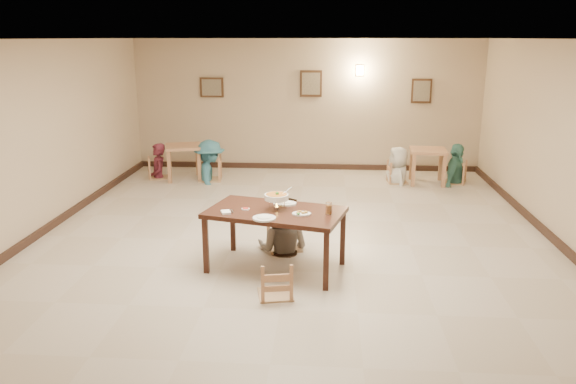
# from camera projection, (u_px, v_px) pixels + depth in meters

# --- Properties ---
(floor) EXTENTS (10.00, 10.00, 0.00)m
(floor) POSITION_uv_depth(u_px,v_px,m) (292.00, 242.00, 8.57)
(floor) COLOR beige
(floor) RESTS_ON ground
(ceiling) EXTENTS (10.00, 10.00, 0.00)m
(ceiling) POSITION_uv_depth(u_px,v_px,m) (293.00, 39.00, 7.77)
(ceiling) COLOR silver
(ceiling) RESTS_ON wall_back
(wall_back) EXTENTS (10.00, 0.00, 10.00)m
(wall_back) POSITION_uv_depth(u_px,v_px,m) (306.00, 105.00, 12.98)
(wall_back) COLOR #C5AC8F
(wall_back) RESTS_ON floor
(wall_front) EXTENTS (10.00, 0.00, 10.00)m
(wall_front) POSITION_uv_depth(u_px,v_px,m) (239.00, 300.00, 3.36)
(wall_front) COLOR #C5AC8F
(wall_front) RESTS_ON floor
(wall_left) EXTENTS (0.00, 10.00, 10.00)m
(wall_left) POSITION_uv_depth(u_px,v_px,m) (28.00, 142.00, 8.45)
(wall_left) COLOR #C5AC8F
(wall_left) RESTS_ON floor
(wall_right) EXTENTS (0.00, 10.00, 10.00)m
(wall_right) POSITION_uv_depth(u_px,v_px,m) (576.00, 149.00, 7.89)
(wall_right) COLOR #C5AC8F
(wall_right) RESTS_ON floor
(baseboard_back) EXTENTS (8.00, 0.06, 0.12)m
(baseboard_back) POSITION_uv_depth(u_px,v_px,m) (306.00, 166.00, 13.33)
(baseboard_back) COLOR #311E17
(baseboard_back) RESTS_ON floor
(baseboard_left) EXTENTS (0.06, 10.00, 0.12)m
(baseboard_left) POSITION_uv_depth(u_px,v_px,m) (41.00, 232.00, 8.83)
(baseboard_left) COLOR #311E17
(baseboard_left) RESTS_ON floor
(baseboard_right) EXTENTS (0.06, 10.00, 0.12)m
(baseboard_right) POSITION_uv_depth(u_px,v_px,m) (560.00, 245.00, 8.28)
(baseboard_right) COLOR #311E17
(baseboard_right) RESTS_ON floor
(picture_a) EXTENTS (0.55, 0.04, 0.45)m
(picture_a) POSITION_uv_depth(u_px,v_px,m) (212.00, 87.00, 12.98)
(picture_a) COLOR #3C2516
(picture_a) RESTS_ON wall_back
(picture_b) EXTENTS (0.50, 0.04, 0.60)m
(picture_b) POSITION_uv_depth(u_px,v_px,m) (311.00, 84.00, 12.80)
(picture_b) COLOR #3C2516
(picture_b) RESTS_ON wall_back
(picture_c) EXTENTS (0.45, 0.04, 0.55)m
(picture_c) POSITION_uv_depth(u_px,v_px,m) (422.00, 91.00, 12.66)
(picture_c) COLOR #3C2516
(picture_c) RESTS_ON wall_back
(wall_sconce) EXTENTS (0.16, 0.05, 0.22)m
(wall_sconce) POSITION_uv_depth(u_px,v_px,m) (360.00, 70.00, 12.64)
(wall_sconce) COLOR #FFD88C
(wall_sconce) RESTS_ON wall_back
(main_table) EXTENTS (1.95, 1.40, 0.82)m
(main_table) POSITION_uv_depth(u_px,v_px,m) (275.00, 216.00, 7.41)
(main_table) COLOR #3C1D13
(main_table) RESTS_ON floor
(chair_far) EXTENTS (0.47, 0.47, 1.00)m
(chair_far) POSITION_uv_depth(u_px,v_px,m) (284.00, 216.00, 8.19)
(chair_far) COLOR tan
(chair_far) RESTS_ON floor
(chair_near) EXTENTS (0.41, 0.41, 0.87)m
(chair_near) POSITION_uv_depth(u_px,v_px,m) (275.00, 262.00, 6.69)
(chair_near) COLOR tan
(chair_near) RESTS_ON floor
(main_diner) EXTENTS (0.93, 0.79, 1.66)m
(main_diner) POSITION_uv_depth(u_px,v_px,m) (283.00, 196.00, 8.02)
(main_diner) COLOR gray
(main_diner) RESTS_ON floor
(curry_warmer) EXTENTS (0.36, 0.32, 0.29)m
(curry_warmer) POSITION_uv_depth(u_px,v_px,m) (276.00, 197.00, 7.38)
(curry_warmer) COLOR silver
(curry_warmer) RESTS_ON main_table
(rice_plate_far) EXTENTS (0.32, 0.32, 0.07)m
(rice_plate_far) POSITION_uv_depth(u_px,v_px,m) (285.00, 203.00, 7.64)
(rice_plate_far) COLOR white
(rice_plate_far) RESTS_ON main_table
(rice_plate_near) EXTENTS (0.29, 0.29, 0.07)m
(rice_plate_near) POSITION_uv_depth(u_px,v_px,m) (264.00, 218.00, 7.03)
(rice_plate_near) COLOR white
(rice_plate_near) RESTS_ON main_table
(fried_plate) EXTENTS (0.24, 0.24, 0.05)m
(fried_plate) POSITION_uv_depth(u_px,v_px,m) (301.00, 213.00, 7.20)
(fried_plate) COLOR white
(fried_plate) RESTS_ON main_table
(chili_dish) EXTENTS (0.11, 0.11, 0.02)m
(chili_dish) POSITION_uv_depth(u_px,v_px,m) (246.00, 209.00, 7.41)
(chili_dish) COLOR white
(chili_dish) RESTS_ON main_table
(napkin_cutlery) EXTENTS (0.18, 0.24, 0.03)m
(napkin_cutlery) POSITION_uv_depth(u_px,v_px,m) (226.00, 212.00, 7.26)
(napkin_cutlery) COLOR white
(napkin_cutlery) RESTS_ON main_table
(drink_glass) EXTENTS (0.08, 0.08, 0.16)m
(drink_glass) POSITION_uv_depth(u_px,v_px,m) (329.00, 209.00, 7.21)
(drink_glass) COLOR white
(drink_glass) RESTS_ON main_table
(bg_table_left) EXTENTS (0.94, 0.94, 0.76)m
(bg_table_left) POSITION_uv_depth(u_px,v_px,m) (183.00, 151.00, 12.24)
(bg_table_left) COLOR tan
(bg_table_left) RESTS_ON floor
(bg_table_right) EXTENTS (0.79, 0.79, 0.74)m
(bg_table_right) POSITION_uv_depth(u_px,v_px,m) (428.00, 156.00, 11.87)
(bg_table_right) COLOR tan
(bg_table_right) RESTS_ON floor
(bg_chair_ll) EXTENTS (0.42, 0.42, 0.89)m
(bg_chair_ll) POSITION_uv_depth(u_px,v_px,m) (158.00, 159.00, 12.35)
(bg_chair_ll) COLOR tan
(bg_chair_ll) RESTS_ON floor
(bg_chair_lr) EXTENTS (0.48, 0.48, 1.02)m
(bg_chair_lr) POSITION_uv_depth(u_px,v_px,m) (210.00, 157.00, 12.15)
(bg_chair_lr) COLOR tan
(bg_chair_lr) RESTS_ON floor
(bg_chair_rl) EXTENTS (0.41, 0.41, 0.88)m
(bg_chair_rl) POSITION_uv_depth(u_px,v_px,m) (398.00, 163.00, 11.98)
(bg_chair_rl) COLOR tan
(bg_chair_rl) RESTS_ON floor
(bg_chair_rr) EXTENTS (0.42, 0.42, 0.90)m
(bg_chair_rr) POSITION_uv_depth(u_px,v_px,m) (456.00, 162.00, 11.94)
(bg_chair_rr) COLOR tan
(bg_chair_rr) RESTS_ON floor
(bg_diner_a) EXTENTS (0.57, 0.67, 1.56)m
(bg_diner_a) POSITION_uv_depth(u_px,v_px,m) (157.00, 144.00, 12.26)
(bg_diner_a) COLOR maroon
(bg_diner_a) RESTS_ON floor
(bg_diner_b) EXTENTS (0.94, 1.28, 1.78)m
(bg_diner_b) POSITION_uv_depth(u_px,v_px,m) (209.00, 140.00, 12.05)
(bg_diner_b) COLOR teal
(bg_diner_b) RESTS_ON floor
(bg_diner_c) EXTENTS (0.62, 0.83, 1.56)m
(bg_diner_c) POSITION_uv_depth(u_px,v_px,m) (399.00, 147.00, 11.89)
(bg_diner_c) COLOR silver
(bg_diner_c) RESTS_ON floor
(bg_diner_d) EXTENTS (0.82, 1.08, 1.71)m
(bg_diner_d) POSITION_uv_depth(u_px,v_px,m) (458.00, 144.00, 11.84)
(bg_diner_d) COLOR teal
(bg_diner_d) RESTS_ON floor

